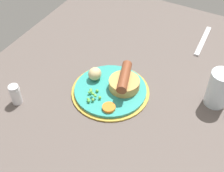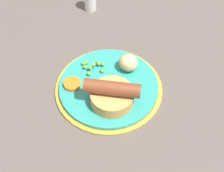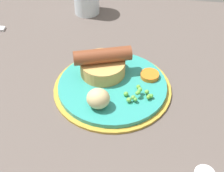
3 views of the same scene
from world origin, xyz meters
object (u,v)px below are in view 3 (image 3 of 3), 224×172
(pea_pile, at_px, (138,94))
(dinner_plate, at_px, (112,88))
(carrot_slice_1, at_px, (150,75))
(sausage_pudding, at_px, (103,64))
(potato_chunk_0, at_px, (98,99))

(pea_pile, bearing_deg, dinner_plate, -27.91)
(pea_pile, distance_m, carrot_slice_1, 0.06)
(sausage_pudding, distance_m, pea_pile, 0.10)
(pea_pile, relative_size, potato_chunk_0, 1.31)
(pea_pile, height_order, potato_chunk_0, potato_chunk_0)
(dinner_plate, height_order, pea_pile, pea_pile)
(pea_pile, relative_size, carrot_slice_1, 1.52)
(dinner_plate, distance_m, potato_chunk_0, 0.07)
(dinner_plate, relative_size, sausage_pudding, 1.98)
(sausage_pudding, xyz_separation_m, carrot_slice_1, (-0.09, -0.00, -0.02))
(carrot_slice_1, bearing_deg, sausage_pudding, 0.41)
(potato_chunk_0, bearing_deg, carrot_slice_1, -132.18)
(potato_chunk_0, bearing_deg, dinner_plate, -104.98)
(sausage_pudding, height_order, carrot_slice_1, sausage_pudding)
(dinner_plate, relative_size, carrot_slice_1, 6.27)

